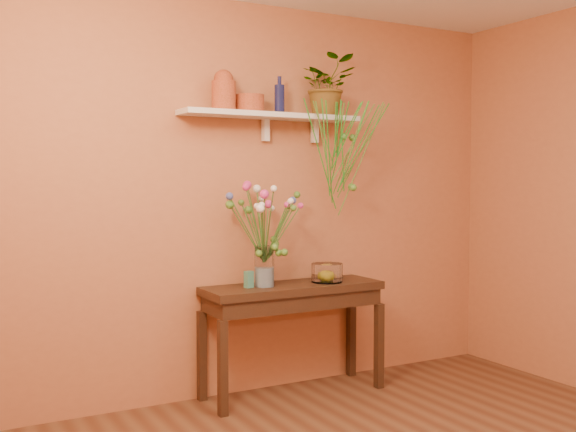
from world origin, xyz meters
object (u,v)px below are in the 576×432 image
Objects in this scene: terracotta_jug at (224,91)px; spider_plant at (327,86)px; sideboard at (293,300)px; blue_bottle at (279,98)px; glass_vase at (264,269)px; bouquet at (265,213)px; glass_bowl at (327,273)px.

spider_plant reaches higher than terracotta_jug.
sideboard is at bearing -165.01° from spider_plant.
sideboard is at bearing -56.35° from blue_bottle.
spider_plant is at bearing 9.32° from glass_vase.
terracotta_jug is 0.42m from blue_bottle.
bouquet is at bearing -94.64° from glass_vase.
bouquet is (-0.17, -0.11, -0.78)m from blue_bottle.
sideboard is at bearing 4.75° from bouquet.
terracotta_jug is 0.46× the size of bouquet.
terracotta_jug is (-0.48, 0.08, 1.41)m from sideboard.
sideboard is 0.32m from glass_vase.
terracotta_jug reaches higher than glass_bowl.
terracotta_jug is at bearing 163.00° from glass_vase.
spider_plant is 0.73× the size of bouquet.
blue_bottle is (0.42, 0.01, -0.02)m from terracotta_jug.
blue_bottle is 0.59× the size of spider_plant.
blue_bottle is 0.44× the size of bouquet.
blue_bottle reaches higher than bouquet.
sideboard is 2.97× the size of spider_plant.
spider_plant is (0.39, 0.00, 0.11)m from blue_bottle.
glass_bowl is at bearing -4.00° from glass_vase.
spider_plant reaches higher than blue_bottle.
spider_plant reaches higher than bouquet.
bouquet reaches higher than glass_vase.
glass_vase is (-0.22, -0.00, 0.23)m from sideboard.
terracotta_jug is at bearing -179.13° from spider_plant.
spider_plant is 1.33m from glass_bowl.
spider_plant is (0.81, 0.01, 0.09)m from terracotta_jug.
terracotta_jug is 0.84m from bouquet.
glass_bowl is at bearing -21.61° from blue_bottle.
glass_vase reaches higher than glass_bowl.
glass_vase is at bearing -170.68° from spider_plant.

